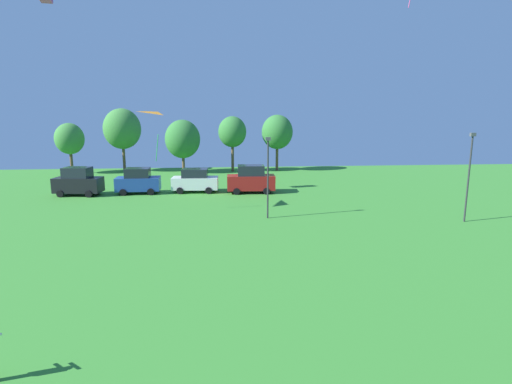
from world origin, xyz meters
TOP-DOWN VIEW (x-y plane):
  - kite_flying_0 at (-5.61, 32.75)m, footprint 2.07×2.40m
  - parked_car_leftmost at (-14.73, 40.59)m, footprint 4.41×2.36m
  - parked_car_second_from_left at (-9.38, 41.04)m, footprint 4.11×2.19m
  - parked_car_third_from_left at (-4.03, 41.29)m, footprint 4.47×2.26m
  - parked_car_rightmost_in_row at (1.33, 40.48)m, footprint 4.58×2.18m
  - light_post_0 at (1.81, 30.78)m, footprint 0.36×0.20m
  - light_post_1 at (15.47, 28.61)m, footprint 0.36×0.20m
  - treeline_tree_0 at (-20.49, 55.29)m, footprint 3.56×3.56m
  - treeline_tree_1 at (-14.30, 56.85)m, footprint 4.79×4.79m
  - treeline_tree_2 at (-6.35, 54.82)m, footprint 4.46×4.46m
  - treeline_tree_3 at (0.03, 55.44)m, footprint 3.65×3.65m
  - treeline_tree_4 at (6.01, 55.98)m, footprint 4.13×4.13m

SIDE VIEW (x-z plane):
  - parked_car_third_from_left at x=-4.03m, z-range -0.01..2.28m
  - parked_car_second_from_left at x=-9.38m, z-range -0.02..2.42m
  - parked_car_leftmost at x=-14.73m, z-range -0.04..2.60m
  - parked_car_rightmost_in_row at x=1.33m, z-range -0.04..2.63m
  - light_post_0 at x=1.81m, z-range 0.40..6.24m
  - light_post_1 at x=15.47m, z-range 0.40..6.59m
  - treeline_tree_2 at x=-6.35m, z-range 0.94..7.74m
  - treeline_tree_0 at x=-20.49m, z-range 1.22..7.62m
  - treeline_tree_4 at x=6.01m, z-range 1.42..8.84m
  - treeline_tree_3 at x=0.03m, z-range 1.58..8.81m
  - treeline_tree_1 at x=-14.30m, z-range 1.47..9.71m
  - kite_flying_0 at x=-5.61m, z-range 5.13..7.95m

